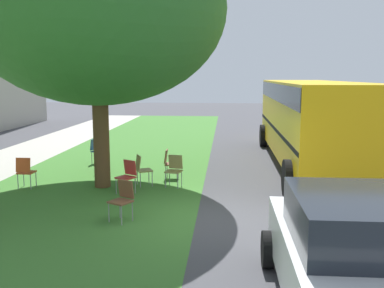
% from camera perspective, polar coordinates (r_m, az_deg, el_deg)
% --- Properties ---
extents(ground, '(80.00, 80.00, 0.00)m').
position_cam_1_polar(ground, '(9.70, 1.82, -9.59)').
color(ground, '#424247').
extents(grass_verge, '(48.00, 6.00, 0.01)m').
position_cam_1_polar(grass_verge, '(10.35, -16.39, -8.74)').
color(grass_verge, '#3D752D').
rests_on(grass_verge, ground).
extents(street_tree, '(6.86, 6.86, 7.35)m').
position_cam_1_polar(street_tree, '(12.26, -12.33, 16.83)').
color(street_tree, brown).
rests_on(street_tree, ground).
extents(chair_0, '(0.54, 0.53, 0.88)m').
position_cam_1_polar(chair_0, '(14.32, -11.59, -1.54)').
color(chair_0, '#B7332D').
rests_on(chair_0, ground).
extents(chair_1, '(0.55, 0.56, 0.88)m').
position_cam_1_polar(chair_1, '(12.32, -6.57, -3.12)').
color(chair_1, olive).
rests_on(chair_1, ground).
extents(chair_2, '(0.43, 0.42, 0.88)m').
position_cam_1_polar(chair_2, '(12.80, -21.01, -3.21)').
color(chair_2, '#C64C1E').
rests_on(chair_2, ground).
extents(chair_3, '(0.57, 0.57, 0.88)m').
position_cam_1_polar(chair_3, '(11.59, -8.46, -3.93)').
color(chair_3, '#B7332D').
rests_on(chair_3, ground).
extents(chair_5, '(0.50, 0.49, 0.88)m').
position_cam_1_polar(chair_5, '(12.21, -2.33, -3.18)').
color(chair_5, olive).
rests_on(chair_5, ground).
extents(chair_6, '(0.50, 0.51, 0.88)m').
position_cam_1_polar(chair_6, '(15.75, -12.40, -0.62)').
color(chair_6, '#335184').
rests_on(chair_6, ground).
extents(chair_7, '(0.43, 0.43, 0.88)m').
position_cam_1_polar(chair_7, '(13.15, -2.96, -2.31)').
color(chair_7, brown).
rests_on(chair_7, ground).
extents(chair_8, '(0.57, 0.56, 0.88)m').
position_cam_1_polar(chair_8, '(9.45, -9.07, -6.91)').
color(chair_8, brown).
rests_on(chair_8, ground).
extents(parked_car, '(3.70, 1.92, 1.65)m').
position_cam_1_polar(parked_car, '(6.00, 19.85, -13.63)').
color(parked_car, silver).
rests_on(parked_car, ground).
extents(school_bus, '(10.40, 2.80, 2.88)m').
position_cam_1_polar(school_bus, '(15.39, 15.35, 3.71)').
color(school_bus, yellow).
rests_on(school_bus, ground).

